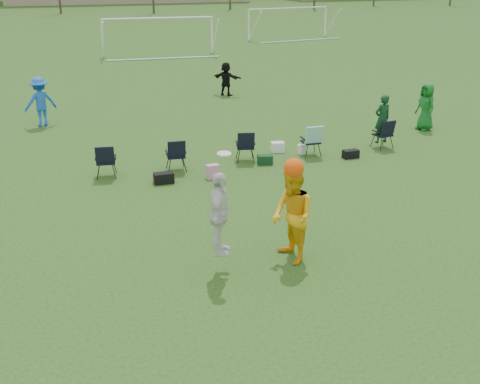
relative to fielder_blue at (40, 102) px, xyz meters
name	(u,v)px	position (x,y,z in m)	size (l,w,h in m)	color
ground	(308,300)	(4.10, -14.79, -0.92)	(260.00, 260.00, 0.00)	#1F4A17
fielder_blue	(40,102)	(0.00, 0.00, 0.00)	(1.19, 0.68, 1.84)	blue
fielder_green_far	(426,107)	(13.31, -5.19, -0.06)	(0.84, 0.55, 1.72)	#12661F
fielder_black	(226,79)	(8.29, 3.10, -0.15)	(1.43, 0.45, 1.54)	black
center_contest	(270,214)	(3.96, -13.24, 0.18)	(2.33, 1.06, 2.49)	white
sideline_setup	(272,143)	(6.64, -6.72, -0.40)	(9.74, 2.11, 1.76)	#0F371C
goal_mid	(158,26)	(8.10, 17.21, 1.00)	(7.40, 0.63, 2.46)	white
goal_right	(289,14)	(20.10, 23.21, 1.00)	(7.35, 1.14, 2.46)	white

